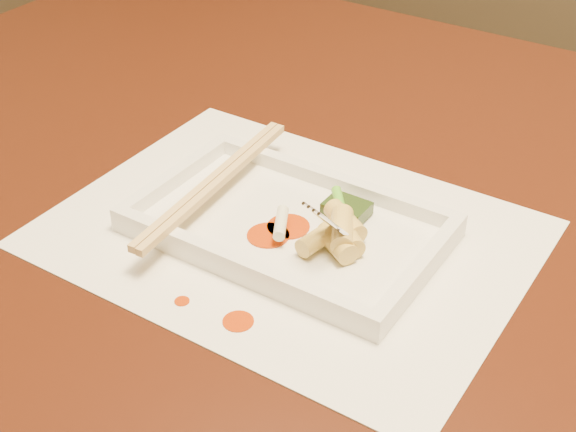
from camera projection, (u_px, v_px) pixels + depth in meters
The scene contains 22 objects.
table at pixel (399, 305), 0.77m from camera, with size 1.40×0.90×0.75m.
placemat at pixel (288, 234), 0.69m from camera, with size 0.40×0.30×0.00m, color white.
sauce_splatter_a at pixel (238, 321), 0.60m from camera, with size 0.02×0.02×0.00m, color #B63505.
sauce_splatter_b at pixel (182, 301), 0.62m from camera, with size 0.01×0.01×0.00m, color #B63505.
plate_base at pixel (288, 229), 0.69m from camera, with size 0.26×0.16×0.01m, color white.
plate_rim_far at pixel (332, 180), 0.74m from camera, with size 0.26×0.01×0.01m, color white.
plate_rim_near at pixel (237, 264), 0.63m from camera, with size 0.26×0.01×0.01m, color white.
plate_rim_left at pixel (175, 177), 0.74m from camera, with size 0.01×0.14×0.01m, color white.
plate_rim_right at pixel (420, 268), 0.63m from camera, with size 0.01×0.14×0.01m, color white.
veg_piece at pixel (347, 209), 0.70m from camera, with size 0.04×0.03×0.01m, color black.
scallion_white at pixel (281, 223), 0.67m from camera, with size 0.01×0.01×0.04m, color #EAEACC.
scallion_green at pixel (343, 217), 0.68m from camera, with size 0.01×0.01×0.09m, color #48AC1B.
chopstick_a at pixel (211, 181), 0.72m from camera, with size 0.01×0.23×0.01m, color tan.
chopstick_b at pixel (218, 183), 0.71m from camera, with size 0.01×0.23×0.01m, color tan.
fork at pixel (375, 166), 0.63m from camera, with size 0.09×0.10×0.14m, color silver, non-canonical shape.
sauce_blob_0 at pixel (288, 226), 0.69m from camera, with size 0.04×0.04×0.00m, color #B63505.
sauce_blob_1 at pixel (268, 235), 0.68m from camera, with size 0.04×0.04×0.00m, color #B63505.
rice_cake_0 at pixel (318, 239), 0.66m from camera, with size 0.02×0.02×0.04m, color #DBC866.
rice_cake_1 at pixel (346, 236), 0.66m from camera, with size 0.02×0.02×0.04m, color #DBC866.
rice_cake_2 at pixel (342, 229), 0.66m from camera, with size 0.02×0.02×0.05m, color #DBC866.
rice_cake_3 at pixel (345, 221), 0.68m from camera, with size 0.02×0.02×0.04m, color #DBC866.
rice_cake_4 at pixel (337, 243), 0.65m from camera, with size 0.02×0.02×0.04m, color #DBC866.
Camera 1 is at (0.23, -0.55, 1.16)m, focal length 50.00 mm.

